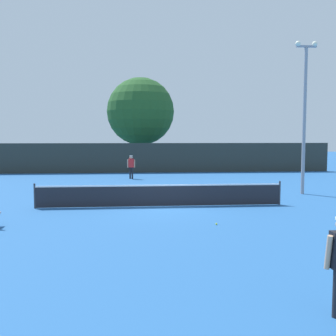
% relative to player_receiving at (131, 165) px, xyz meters
% --- Properties ---
extents(ground_plane, '(120.00, 120.00, 0.00)m').
position_rel_player_receiving_xyz_m(ground_plane, '(1.37, -11.43, -1.03)').
color(ground_plane, '#235693').
extents(tennis_net, '(10.80, 0.08, 1.07)m').
position_rel_player_receiving_xyz_m(tennis_net, '(1.37, -11.43, -0.52)').
color(tennis_net, '#232328').
rests_on(tennis_net, ground).
extents(perimeter_fence, '(31.77, 0.12, 2.51)m').
position_rel_player_receiving_xyz_m(perimeter_fence, '(1.37, 4.85, 0.22)').
color(perimeter_fence, '#2D332D').
rests_on(perimeter_fence, ground).
extents(player_receiving, '(0.57, 0.25, 1.68)m').
position_rel_player_receiving_xyz_m(player_receiving, '(0.00, 0.00, 0.00)').
color(player_receiving, red).
rests_on(player_receiving, ground).
extents(tennis_ball, '(0.07, 0.07, 0.07)m').
position_rel_player_receiving_xyz_m(tennis_ball, '(3.06, -15.17, -1.00)').
color(tennis_ball, '#CCE033').
rests_on(tennis_ball, ground).
extents(light_pole, '(1.18, 0.28, 8.00)m').
position_rel_player_receiving_xyz_m(light_pole, '(9.18, -8.31, 3.53)').
color(light_pole, gray).
rests_on(light_pole, ground).
extents(large_tree, '(6.62, 6.62, 8.85)m').
position_rel_player_receiving_xyz_m(large_tree, '(0.88, 10.57, 4.49)').
color(large_tree, brown).
rests_on(large_tree, ground).
extents(parked_car_near, '(1.94, 4.22, 1.69)m').
position_rel_player_receiving_xyz_m(parked_car_near, '(-1.51, 13.58, -0.26)').
color(parked_car_near, red).
rests_on(parked_car_near, ground).
extents(parked_car_mid, '(2.14, 4.30, 1.69)m').
position_rel_player_receiving_xyz_m(parked_car_mid, '(11.07, 10.37, -0.26)').
color(parked_car_mid, '#B7B7BC').
rests_on(parked_car_mid, ground).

